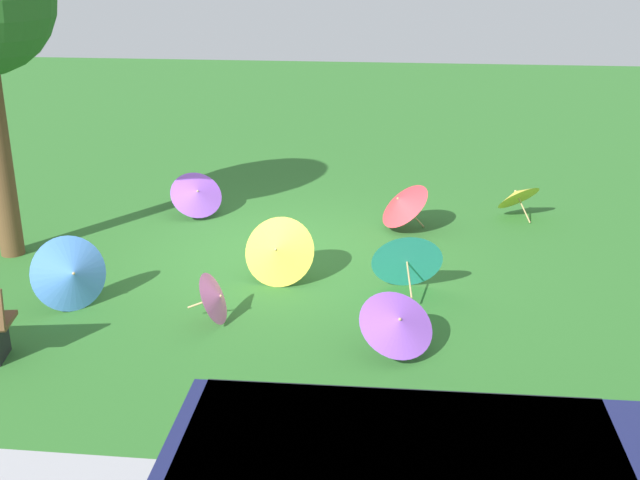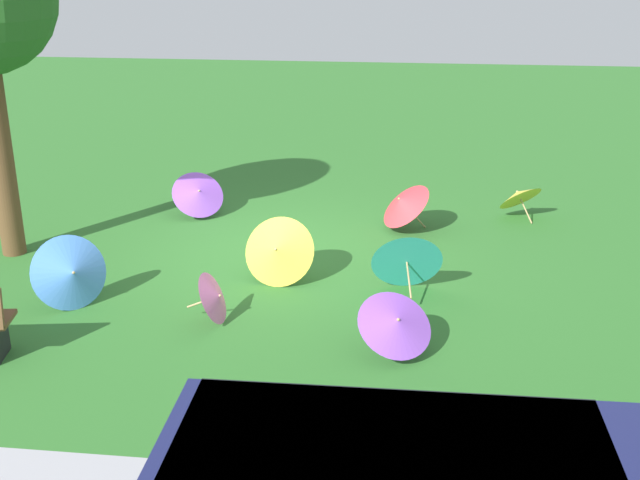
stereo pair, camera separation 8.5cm
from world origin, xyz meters
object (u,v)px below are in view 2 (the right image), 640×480
Objects in this scene: parasol_red_0 at (403,203)px; parasol_purple_2 at (198,193)px; parasol_teal_0 at (406,257)px; parasol_blue_1 at (71,273)px; parasol_yellow_1 at (519,195)px; parasol_yellow_0 at (278,250)px; parasol_pink_0 at (216,297)px; parasol_purple_1 at (396,323)px.

parasol_purple_2 is at bearing -5.20° from parasol_red_0.
parasol_teal_0 is 0.91× the size of parasol_purple_2.
parasol_blue_1 reaches higher than parasol_red_0.
parasol_yellow_1 is at bearing -144.61° from parasol_blue_1.
parasol_teal_0 is 1.69m from parasol_yellow_0.
parasol_blue_1 reaches higher than parasol_yellow_1.
parasol_teal_0 is 2.54m from parasol_pink_0.
parasol_blue_1 is at bearing 35.39° from parasol_yellow_1.
parasol_blue_1 is (5.87, 4.17, 0.08)m from parasol_yellow_1.
parasol_yellow_0 is 0.95× the size of parasol_purple_2.
parasol_teal_0 is at bearing 143.29° from parasol_purple_2.
parasol_purple_1 is 4.07m from parasol_blue_1.
parasol_teal_0 is 0.95× the size of parasol_blue_1.
parasol_pink_0 is at bearing 47.07° from parasol_yellow_1.
parasol_yellow_0 is (1.69, -0.03, -0.00)m from parasol_teal_0.
parasol_purple_1 reaches higher than parasol_pink_0.
parasol_blue_1 is (1.85, -0.15, 0.16)m from parasol_pink_0.
parasol_teal_0 is at bearing 92.39° from parasol_red_0.
parasol_purple_2 is 3.68m from parasol_blue_1.
parasol_pink_0 is (4.02, 4.32, -0.08)m from parasol_yellow_1.
parasol_purple_1 is (0.07, 1.81, -0.05)m from parasol_teal_0.
parasol_yellow_0 is 0.93× the size of parasol_purple_1.
parasol_red_0 is (0.09, -2.26, 0.01)m from parasol_teal_0.
parasol_purple_1 is at bearing 164.38° from parasol_pink_0.
parasol_blue_1 is at bearing -10.65° from parasol_purple_1.
parasol_yellow_1 is 0.87× the size of parasol_purple_1.
parasol_teal_0 is 0.89× the size of parasol_purple_1.
parasol_red_0 is 5.19m from parasol_blue_1.
parasol_blue_1 is (3.98, 3.32, 0.01)m from parasol_red_0.
parasol_yellow_1 is 5.26m from parasol_purple_2.
parasol_purple_1 is at bearing 169.35° from parasol_blue_1.
parasol_red_0 is 1.01× the size of parasol_purple_1.
parasol_teal_0 reaches higher than parasol_purple_2.
parasol_yellow_1 is (-1.79, -3.11, -0.06)m from parasol_teal_0.
parasol_yellow_0 is at bearing -155.44° from parasol_blue_1.
parasol_blue_1 reaches higher than parasol_pink_0.
parasol_teal_0 is 4.30m from parasol_purple_2.
parasol_pink_0 is at bearing 175.35° from parasol_blue_1.
parasol_red_0 is 1.08× the size of parasol_blue_1.
parasol_teal_0 is 3.59m from parasol_yellow_1.
parasol_yellow_0 reaches higher than parasol_pink_0.
parasol_yellow_0 is 1.56× the size of parasol_pink_0.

